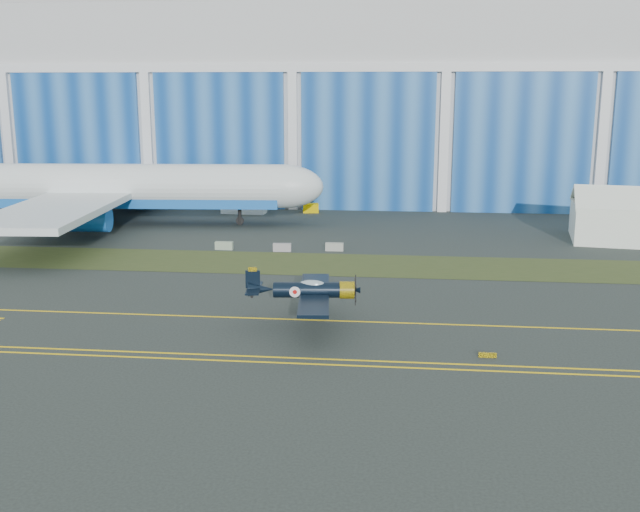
# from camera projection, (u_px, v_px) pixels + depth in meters

# --- Properties ---
(ground) EXTENTS (260.00, 260.00, 0.00)m
(ground) POSITION_uv_depth(u_px,v_px,m) (212.00, 299.00, 64.39)
(ground) COLOR #2B3330
(ground) RESTS_ON ground
(grass_median) EXTENTS (260.00, 10.00, 0.02)m
(grass_median) POSITION_uv_depth(u_px,v_px,m) (246.00, 262.00, 77.97)
(grass_median) COLOR #475128
(grass_median) RESTS_ON ground
(hangar) EXTENTS (220.00, 45.70, 30.00)m
(hangar) POSITION_uv_depth(u_px,v_px,m) (311.00, 104.00, 130.72)
(hangar) COLOR silver
(hangar) RESTS_ON ground
(taxiway_centreline) EXTENTS (200.00, 0.20, 0.02)m
(taxiway_centreline) POSITION_uv_depth(u_px,v_px,m) (197.00, 316.00, 59.54)
(taxiway_centreline) COLOR yellow
(taxiway_centreline) RESTS_ON ground
(edge_line_near) EXTENTS (80.00, 0.20, 0.02)m
(edge_line_near) POSITION_uv_depth(u_px,v_px,m) (159.00, 358.00, 50.33)
(edge_line_near) COLOR yellow
(edge_line_near) RESTS_ON ground
(edge_line_far) EXTENTS (80.00, 0.20, 0.02)m
(edge_line_far) POSITION_uv_depth(u_px,v_px,m) (164.00, 353.00, 51.30)
(edge_line_far) COLOR yellow
(edge_line_far) RESTS_ON ground
(guard_board_right) EXTENTS (1.20, 0.15, 0.35)m
(guard_board_right) POSITION_uv_depth(u_px,v_px,m) (488.00, 355.00, 50.42)
(guard_board_right) COLOR yellow
(guard_board_right) RESTS_ON ground
(warbird) EXTENTS (10.70, 12.49, 3.45)m
(warbird) POSITION_uv_depth(u_px,v_px,m) (307.00, 290.00, 56.25)
(warbird) COLOR black
(warbird) RESTS_ON ground
(jetliner) EXTENTS (69.04, 59.88, 22.74)m
(jetliner) POSITION_uv_depth(u_px,v_px,m) (101.00, 138.00, 97.58)
(jetliner) COLOR silver
(jetliner) RESTS_ON ground
(tent) EXTENTS (15.51, 12.33, 6.57)m
(tent) POSITION_uv_depth(u_px,v_px,m) (635.00, 214.00, 88.04)
(tent) COLOR white
(tent) RESTS_ON ground
(shipping_container) EXTENTS (6.45, 2.91, 2.73)m
(shipping_container) POSITION_uv_depth(u_px,v_px,m) (244.00, 204.00, 108.24)
(shipping_container) COLOR silver
(shipping_container) RESTS_ON ground
(tug) EXTENTS (2.43, 1.73, 1.31)m
(tug) POSITION_uv_depth(u_px,v_px,m) (311.00, 208.00, 108.91)
(tug) COLOR #D9B400
(tug) RESTS_ON ground
(barrier_a) EXTENTS (2.01, 0.63, 0.90)m
(barrier_a) POSITION_uv_depth(u_px,v_px,m) (224.00, 246.00, 83.97)
(barrier_a) COLOR gray
(barrier_a) RESTS_ON ground
(barrier_b) EXTENTS (2.04, 0.75, 0.90)m
(barrier_b) POSITION_uv_depth(u_px,v_px,m) (282.00, 247.00, 83.06)
(barrier_b) COLOR gray
(barrier_b) RESTS_ON ground
(barrier_c) EXTENTS (2.01, 0.62, 0.90)m
(barrier_c) POSITION_uv_depth(u_px,v_px,m) (334.00, 247.00, 83.34)
(barrier_c) COLOR #969A8F
(barrier_c) RESTS_ON ground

